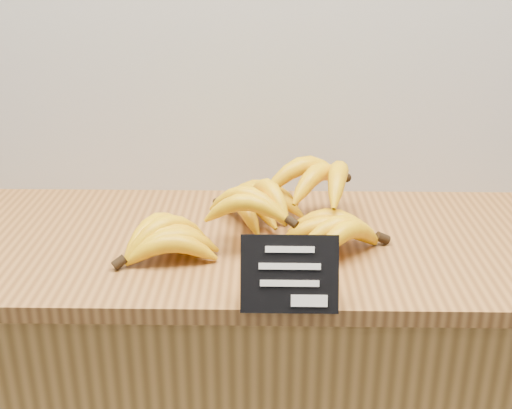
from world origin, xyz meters
name	(u,v)px	position (x,y,z in m)	size (l,w,h in m)	color
counter_top	(256,244)	(-0.11, 2.75, 0.92)	(1.31, 0.54, 0.03)	#9A642F
chalkboard_sign	(290,274)	(-0.06, 2.49, 0.99)	(0.15, 0.01, 0.12)	black
banana_pile	(273,211)	(-0.08, 2.75, 0.99)	(0.53, 0.38, 0.13)	#EBB709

